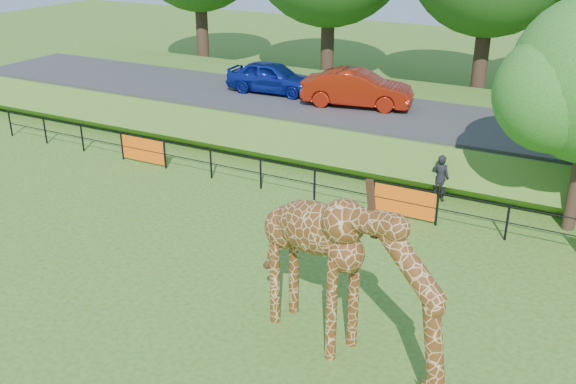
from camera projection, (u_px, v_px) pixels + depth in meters
name	position (u px, v px, depth m)	size (l,w,h in m)	color
ground	(159.00, 329.00, 14.29)	(90.00, 90.00, 0.00)	#346218
giraffe	(349.00, 279.00, 12.77)	(5.07, 0.93, 3.62)	#5D3313
perimeter_fence	(315.00, 184.00, 20.56)	(28.07, 0.10, 1.10)	black
embankment	(393.00, 120.00, 26.61)	(40.00, 9.00, 1.30)	#346218
road	(381.00, 113.00, 25.11)	(40.00, 5.00, 0.12)	#2D2D2F
car_blue	(272.00, 77.00, 27.50)	(1.59, 3.95, 1.35)	#13269F
car_red	(357.00, 88.00, 25.51)	(1.52, 4.35, 1.43)	#A31E0B
visitor	(440.00, 178.00, 20.46)	(0.57, 0.37, 1.55)	black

